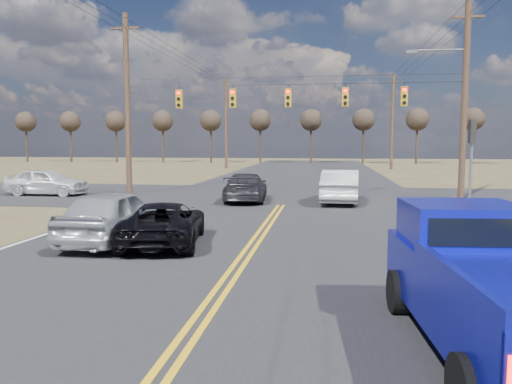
# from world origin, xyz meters

# --- Properties ---
(ground) EXTENTS (160.00, 160.00, 0.00)m
(ground) POSITION_xyz_m (0.00, 0.00, 0.00)
(ground) COLOR brown
(ground) RESTS_ON ground
(road_main) EXTENTS (14.00, 120.00, 0.02)m
(road_main) POSITION_xyz_m (0.00, 10.00, 0.00)
(road_main) COLOR #28282B
(road_main) RESTS_ON ground
(road_cross) EXTENTS (120.00, 12.00, 0.02)m
(road_cross) POSITION_xyz_m (0.00, 18.00, 0.00)
(road_cross) COLOR #28282B
(road_cross) RESTS_ON ground
(signal_gantry) EXTENTS (19.60, 4.83, 10.00)m
(signal_gantry) POSITION_xyz_m (0.50, 17.79, 5.06)
(signal_gantry) COLOR #473323
(signal_gantry) RESTS_ON ground
(utility_poles) EXTENTS (19.60, 58.32, 10.00)m
(utility_poles) POSITION_xyz_m (0.00, 17.00, 5.23)
(utility_poles) COLOR #473323
(utility_poles) RESTS_ON ground
(treeline) EXTENTS (87.00, 117.80, 7.40)m
(treeline) POSITION_xyz_m (0.00, 26.96, 5.70)
(treeline) COLOR #33261C
(treeline) RESTS_ON ground
(pickup_truck) EXTENTS (2.40, 5.39, 1.98)m
(pickup_truck) POSITION_xyz_m (4.32, -1.73, 0.96)
(pickup_truck) COLOR black
(pickup_truck) RESTS_ON ground
(silver_suv) EXTENTS (1.89, 4.69, 1.60)m
(silver_suv) POSITION_xyz_m (-4.16, 4.88, 0.80)
(silver_suv) COLOR #AAADB2
(silver_suv) RESTS_ON ground
(black_suv) EXTENTS (2.74, 4.73, 1.24)m
(black_suv) POSITION_xyz_m (-2.58, 4.79, 0.62)
(black_suv) COLOR black
(black_suv) RESTS_ON ground
(white_car_queue) EXTENTS (2.01, 5.01, 1.62)m
(white_car_queue) POSITION_xyz_m (2.75, 15.50, 0.81)
(white_car_queue) COLOR #BEBEBE
(white_car_queue) RESTS_ON ground
(dgrey_car_queue) EXTENTS (2.35, 5.01, 1.41)m
(dgrey_car_queue) POSITION_xyz_m (-1.89, 15.50, 0.71)
(dgrey_car_queue) COLOR #2D2D31
(dgrey_car_queue) RESTS_ON ground
(cross_car_west) EXTENTS (1.86, 4.49, 1.52)m
(cross_car_west) POSITION_xyz_m (-13.24, 16.63, 0.76)
(cross_car_west) COLOR silver
(cross_car_west) RESTS_ON ground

